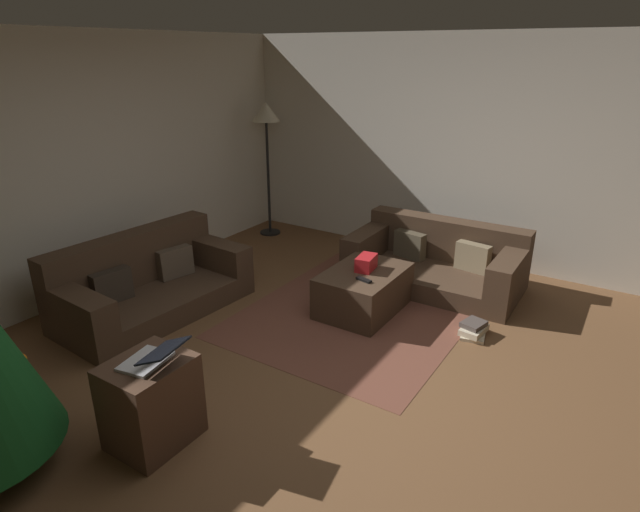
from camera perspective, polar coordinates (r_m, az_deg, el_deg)
ground_plane at (r=4.16m, az=2.26°, el=-13.96°), size 6.40×6.40×0.00m
rear_partition at (r=5.77m, az=-25.76°, el=8.23°), size 6.40×0.12×2.60m
corner_partition at (r=6.41m, az=17.15°, el=10.51°), size 0.12×6.40×2.60m
couch_left at (r=5.43m, az=-18.05°, el=-2.83°), size 1.87×1.02×0.75m
couch_right at (r=5.91m, az=12.55°, el=-0.54°), size 1.00×1.81×0.66m
ottoman at (r=5.20m, az=4.71°, el=-3.72°), size 0.92×0.65×0.41m
gift_box at (r=5.12m, az=5.00°, el=-0.74°), size 0.27×0.18×0.14m
tv_remote at (r=4.90m, az=4.74°, el=-2.56°), size 0.08×0.17×0.02m
side_table at (r=3.68m, az=-17.72°, el=-14.75°), size 0.52×0.44×0.59m
laptop at (r=3.46m, az=-17.63°, el=-10.36°), size 0.36×0.41×0.17m
book_stack at (r=4.99m, az=16.21°, el=-7.62°), size 0.31×0.26×0.13m
corner_lamp at (r=7.12m, az=-5.81°, el=14.09°), size 0.36×0.36×1.77m
area_rug at (r=5.29m, az=4.65°, el=-5.72°), size 2.60×2.00×0.01m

